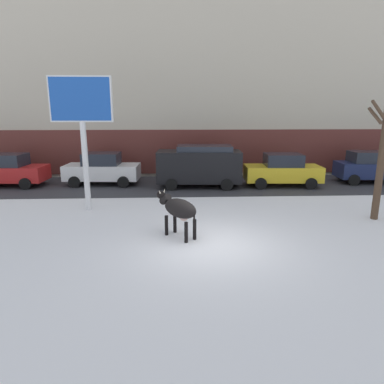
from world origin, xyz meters
TOP-DOWN VIEW (x-y plane):
  - ground_plane at (0.00, 0.00)m, footprint 120.00×120.00m
  - road_strip at (0.00, 8.96)m, footprint 60.00×5.60m
  - building_facade at (0.00, 14.78)m, footprint 44.00×6.10m
  - cow_black at (-1.02, 0.75)m, footprint 1.58×1.68m
  - billboard at (-4.92, 4.19)m, footprint 2.52×0.24m
  - car_red_sedan at (-10.62, 9.21)m, footprint 4.28×2.15m
  - car_white_sedan at (-5.38, 9.46)m, footprint 4.28×2.15m
  - car_black_van at (0.19, 8.55)m, footprint 4.69×2.30m
  - car_yellow_sedan at (4.90, 8.55)m, footprint 4.28×2.15m
  - car_navy_hatchback at (10.20, 9.26)m, footprint 3.58×2.07m
  - pedestrian_near_billboard at (-0.90, 12.24)m, footprint 0.36×0.24m
  - pedestrian_by_cars at (8.98, 12.24)m, footprint 0.36×0.24m
  - bare_tree_left_lot at (6.73, 2.38)m, footprint 0.68×0.99m

SIDE VIEW (x-z plane):
  - ground_plane at x=0.00m, z-range 0.00..0.00m
  - road_strip at x=0.00m, z-range 0.00..0.01m
  - pedestrian_near_billboard at x=-0.90m, z-range 0.01..1.74m
  - pedestrian_by_cars at x=8.98m, z-range 0.01..1.74m
  - car_red_sedan at x=-10.62m, z-range -0.01..1.83m
  - car_white_sedan at x=-5.38m, z-range -0.01..1.83m
  - car_yellow_sedan at x=4.90m, z-range -0.01..1.83m
  - car_navy_hatchback at x=10.20m, z-range 0.00..1.86m
  - cow_black at x=-1.02m, z-range 0.22..1.76m
  - car_black_van at x=0.19m, z-range 0.08..2.40m
  - bare_tree_left_lot at x=6.73m, z-range 0.06..4.66m
  - billboard at x=-4.92m, z-range 1.53..7.09m
  - building_facade at x=0.00m, z-range -0.02..12.98m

